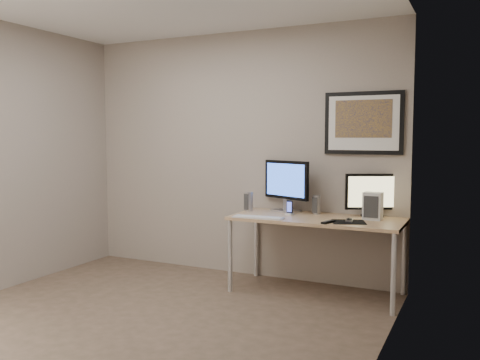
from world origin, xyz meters
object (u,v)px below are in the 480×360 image
at_px(speaker_right, 317,205).
at_px(desk, 317,224).
at_px(monitor_large, 286,184).
at_px(phone_dock, 290,208).
at_px(framed_art, 363,123).
at_px(keyboard, 258,217).
at_px(fan_unit, 373,206).
at_px(speaker_left, 249,201).
at_px(monitor_tv, 373,194).

bearing_deg(speaker_right, desk, -60.65).
relative_size(monitor_large, phone_dock, 3.82).
height_order(framed_art, speaker_right, framed_art).
bearing_deg(keyboard, fan_unit, 16.44).
relative_size(phone_dock, keyboard, 0.29).
xyz_separation_m(desk, speaker_left, (-0.75, 0.10, 0.16)).
relative_size(desk, monitor_large, 2.97).
height_order(monitor_tv, fan_unit, monitor_tv).
distance_m(speaker_right, fan_unit, 0.58).
relative_size(monitor_large, speaker_right, 2.89).
height_order(desk, speaker_right, speaker_right).
height_order(framed_art, monitor_tv, framed_art).
bearing_deg(framed_art, monitor_large, -171.40).
distance_m(desk, keyboard, 0.56).
relative_size(framed_art, fan_unit, 2.97).
height_order(monitor_large, monitor_tv, monitor_large).
distance_m(monitor_large, speaker_right, 0.38).
height_order(desk, monitor_tv, monitor_tv).
bearing_deg(speaker_right, keyboard, -119.37).
distance_m(monitor_tv, speaker_right, 0.55).
xyz_separation_m(monitor_tv, fan_unit, (0.04, -0.18, -0.09)).
relative_size(desk, speaker_right, 8.58).
bearing_deg(keyboard, desk, 25.56).
height_order(desk, framed_art, framed_art).
bearing_deg(speaker_left, phone_dock, 13.54).
bearing_deg(fan_unit, monitor_tv, 105.85).
bearing_deg(monitor_large, speaker_left, -139.32).
bearing_deg(keyboard, monitor_tv, 26.21).
height_order(monitor_tv, phone_dock, monitor_tv).
height_order(monitor_large, speaker_left, monitor_large).
xyz_separation_m(framed_art, phone_dock, (-0.64, -0.29, -0.82)).
bearing_deg(monitor_large, fan_unit, 14.87).
bearing_deg(fan_unit, desk, -165.44).
height_order(monitor_tv, speaker_right, monitor_tv).
bearing_deg(speaker_left, framed_art, 32.49).
bearing_deg(speaker_left, monitor_large, 38.56).
distance_m(desk, speaker_left, 0.78).
bearing_deg(desk, fan_unit, 10.66).
bearing_deg(fan_unit, speaker_left, -176.54).
bearing_deg(phone_dock, desk, 4.48).
xyz_separation_m(desk, speaker_right, (-0.06, 0.20, 0.16)).
distance_m(speaker_left, fan_unit, 1.25).
xyz_separation_m(speaker_right, phone_dock, (-0.22, -0.16, -0.02)).
height_order(monitor_large, speaker_right, monitor_large).
relative_size(monitor_large, speaker_left, 2.75).
xyz_separation_m(keyboard, fan_unit, (0.98, 0.37, 0.12)).
distance_m(speaker_right, phone_dock, 0.27).
xyz_separation_m(phone_dock, fan_unit, (0.79, 0.05, 0.06)).
relative_size(speaker_left, keyboard, 0.40).
bearing_deg(speaker_right, framed_art, 29.42).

